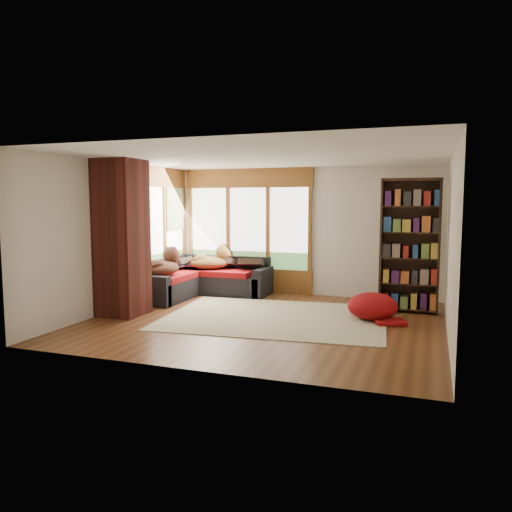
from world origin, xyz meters
The scene contains 17 objects.
floor centered at (0.00, 0.00, 0.00)m, with size 5.50×5.50×0.00m, color #522E16.
ceiling centered at (0.00, 0.00, 2.60)m, with size 5.50×5.50×0.00m, color white.
wall_back centered at (0.00, 2.50, 1.30)m, with size 5.50×0.04×2.60m, color silver.
wall_front centered at (0.00, -2.50, 1.30)m, with size 5.50×0.04×2.60m, color silver.
wall_left centered at (-2.75, 0.00, 1.30)m, with size 0.04×5.00×2.60m, color silver.
wall_right centered at (2.75, 0.00, 1.30)m, with size 0.04×5.00×2.60m, color silver.
windows_back centered at (-1.20, 2.47, 1.35)m, with size 2.82×0.10×1.90m.
windows_left centered at (-2.72, 1.20, 1.35)m, with size 0.10×2.62×1.90m.
roller_blind centered at (-2.69, 2.03, 1.75)m, with size 0.03×0.72×0.90m, color gray.
brick_chimney centered at (-2.40, -0.35, 1.30)m, with size 0.70×0.70×2.60m, color #471914.
sectional_sofa centered at (-1.95, 1.70, 0.30)m, with size 2.20×2.20×0.80m.
area_rug centered at (0.09, 0.30, 0.01)m, with size 3.56×2.72×0.01m, color silver.
bookshelf centered at (2.14, 1.47, 1.15)m, with size 0.99×0.33×2.30m.
pouf centered at (1.62, 0.70, 0.23)m, with size 0.81×0.81×0.44m, color maroon.
dog_tan centered at (-1.79, 1.98, 0.77)m, with size 0.94×0.85×0.46m.
dog_brindle centered at (-2.31, 0.88, 0.77)m, with size 0.62×0.91×0.47m.
throw_pillows centered at (-1.86, 1.75, 0.79)m, with size 1.98×1.68×0.45m.
Camera 1 is at (2.50, -7.43, 1.90)m, focal length 35.00 mm.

